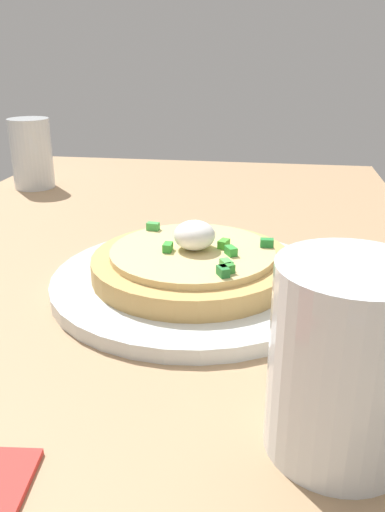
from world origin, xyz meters
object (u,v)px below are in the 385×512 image
at_px(plate, 192,281).
at_px(cup_far, 32,158).
at_px(cup_near, 343,369).
at_px(pizza, 193,262).

height_order(plate, cup_far, cup_far).
distance_m(plate, cup_far, 0.48).
bearing_deg(plate, cup_near, -150.05).
bearing_deg(plate, pizza, -75.11).
xyz_separation_m(pizza, cup_near, (-0.20, -0.12, 0.03)).
distance_m(pizza, cup_far, 0.48).
bearing_deg(cup_far, cup_near, -141.47).
height_order(plate, pizza, pizza).
xyz_separation_m(pizza, cup_far, (0.35, 0.33, 0.02)).
relative_size(plate, pizza, 1.41).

